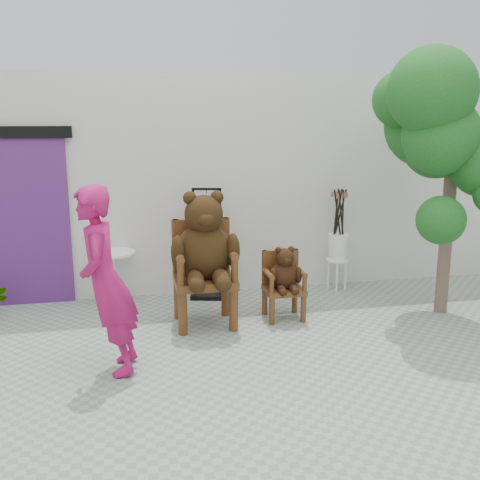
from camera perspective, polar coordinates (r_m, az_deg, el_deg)
The scene contains 10 objects.
ground_plane at distance 5.81m, azimuth 6.38°, elevation -12.52°, with size 60.00×60.00×0.00m, color gray.
back_wall at distance 8.32m, azimuth -0.00°, elevation 5.96°, with size 9.00×1.00×3.00m, color silver.
doorway at distance 7.79m, azimuth -21.32°, elevation 2.15°, with size 1.40×0.11×2.33m.
chair_big at distance 6.57m, azimuth -3.65°, elevation -1.16°, with size 0.80×0.85×1.61m.
chair_small at distance 6.89m, azimuth 4.47°, elevation -3.72°, with size 0.47×0.49×0.91m.
person at distance 5.48m, azimuth -13.46°, elevation -4.12°, with size 0.67×0.44×1.83m, color #A71455.
cafe_table at distance 7.62m, azimuth -12.75°, elevation -3.11°, with size 0.60×0.60×0.70m.
display_stand at distance 7.65m, azimuth -3.34°, elevation -1.63°, with size 0.52×0.45×1.51m.
stool_bucket at distance 8.08m, azimuth 9.93°, elevation -0.61°, with size 0.32×0.32×1.45m.
tree at distance 7.15m, azimuth 19.61°, elevation 10.25°, with size 1.59×1.76×3.22m.
Camera 1 is at (-1.68, -4.99, 2.46)m, focal length 42.00 mm.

